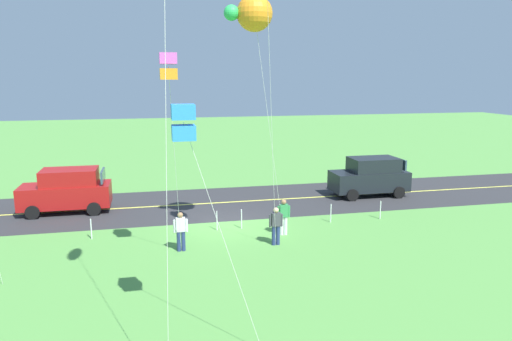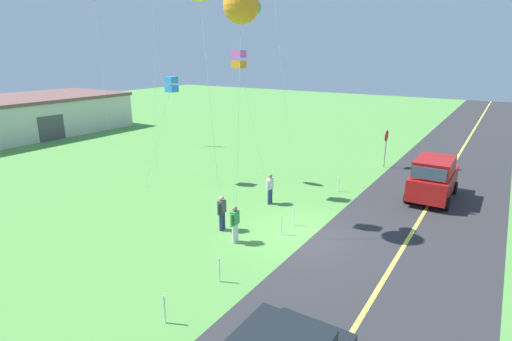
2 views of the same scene
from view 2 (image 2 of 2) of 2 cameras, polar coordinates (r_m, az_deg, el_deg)
The scene contains 17 objects.
ground_plane at distance 17.56m, azimuth 6.50°, elevation -9.12°, with size 120.00×120.00×0.10m, color #549342.
asphalt_road at distance 16.41m, azimuth 19.41°, elevation -11.75°, with size 120.00×7.00×0.00m, color #2D2D30.
road_centre_stripe at distance 16.41m, azimuth 19.41°, elevation -11.74°, with size 120.00×0.16×0.00m, color #E5E04C.
car_suv_foreground at distance 23.06m, azimuth 23.97°, elevation -0.97°, with size 4.40×2.12×2.24m.
stop_sign at distance 28.12m, azimuth 18.06°, elevation 3.97°, with size 0.76×0.08×2.56m.
person_adult_near at distance 17.51m, azimuth -4.88°, elevation -5.88°, with size 0.58×0.22×1.60m.
person_adult_companion at distance 20.44m, azimuth 2.02°, elevation -2.49°, with size 0.58×0.22×1.60m.
person_child_watcher at distance 16.38m, azimuth -3.01°, elevation -7.47°, with size 0.58×0.22×1.60m.
kite_blue_mid at distance 20.75m, azimuth -2.46°, elevation 15.53°, with size 0.63×2.38×7.61m.
kite_yellow_high at distance 16.61m, azimuth -1.99°, elevation 22.45°, with size 2.64×1.40×9.94m.
kite_green_far at distance 23.65m, azimuth -11.98°, elevation 11.91°, with size 2.05×1.14×6.20m.
warehouse_distant at distance 43.97m, azimuth -30.64°, elevation 6.70°, with size 18.36×10.20×3.50m.
fence_post_0 at distance 12.38m, azimuth -12.93°, elevation -18.77°, with size 0.05×0.05×0.90m, color silver.
fence_post_1 at distance 13.97m, azimuth -5.26°, elevation -13.94°, with size 0.05×0.05×0.90m, color silver.
fence_post_2 at distance 17.21m, azimuth 3.65°, elevation -7.77°, with size 0.05×0.05×0.90m, color silver.
fence_post_3 at distance 18.13m, azimuth 5.40°, elevation -6.50°, with size 0.05×0.05×0.90m, color silver.
fence_post_4 at distance 22.80m, azimuth 11.66°, elevation -1.89°, with size 0.05×0.05×0.90m, color silver.
Camera 2 is at (-14.32, -6.79, 7.52)m, focal length 28.04 mm.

